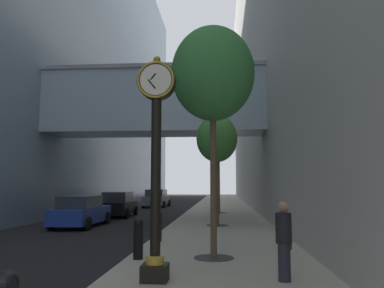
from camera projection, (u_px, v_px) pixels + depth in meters
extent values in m
plane|color=black|center=(185.00, 214.00, 28.33)|extent=(110.00, 110.00, 0.00)
cube|color=#ADA593|center=(221.00, 211.00, 31.11)|extent=(5.19, 80.00, 0.14)
cube|color=slate|center=(48.00, 26.00, 33.86)|extent=(9.00, 80.00, 31.65)
cube|color=#93A8B7|center=(156.00, 104.00, 23.62)|extent=(13.56, 3.20, 3.63)
cube|color=gray|center=(156.00, 73.00, 23.82)|extent=(13.56, 3.40, 0.24)
cube|color=#B7B2A8|center=(306.00, 20.00, 32.18)|extent=(9.00, 80.00, 31.37)
cube|color=black|center=(155.00, 273.00, 8.21)|extent=(0.55, 0.55, 0.35)
cylinder|color=gold|center=(155.00, 260.00, 8.23)|extent=(0.38, 0.38, 0.18)
cylinder|color=black|center=(156.00, 176.00, 8.41)|extent=(0.22, 0.22, 3.34)
cylinder|color=black|center=(157.00, 81.00, 8.63)|extent=(0.84, 0.28, 0.84)
torus|color=gold|center=(156.00, 79.00, 8.47)|extent=(0.82, 0.05, 0.82)
cylinder|color=silver|center=(156.00, 80.00, 8.48)|extent=(0.69, 0.01, 0.69)
cylinder|color=silver|center=(158.00, 83.00, 8.78)|extent=(0.69, 0.01, 0.69)
sphere|color=gold|center=(157.00, 60.00, 8.68)|extent=(0.16, 0.16, 0.16)
cube|color=black|center=(153.00, 77.00, 8.48)|extent=(0.13, 0.01, 0.15)
cube|color=black|center=(152.00, 84.00, 8.47)|extent=(0.19, 0.01, 0.22)
sphere|color=black|center=(6.00, 284.00, 4.13)|extent=(0.28, 0.28, 0.28)
cylinder|color=black|center=(138.00, 242.00, 10.64)|extent=(0.27, 0.27, 0.90)
sphere|color=black|center=(138.00, 223.00, 10.69)|extent=(0.28, 0.28, 0.28)
cylinder|color=black|center=(158.00, 229.00, 13.91)|extent=(0.27, 0.27, 0.90)
sphere|color=black|center=(158.00, 214.00, 13.97)|extent=(0.28, 0.28, 0.28)
cylinder|color=#333335|center=(214.00, 258.00, 10.75)|extent=(1.10, 1.10, 0.02)
cylinder|color=brown|center=(213.00, 180.00, 10.97)|extent=(0.18, 0.18, 4.31)
ellipsoid|color=#387F3D|center=(213.00, 74.00, 11.29)|extent=(2.40, 2.40, 2.76)
cylinder|color=#333335|center=(217.00, 225.00, 19.26)|extent=(1.10, 1.10, 0.02)
cylinder|color=brown|center=(217.00, 189.00, 19.44)|extent=(0.18, 0.18, 3.55)
ellipsoid|color=#428438|center=(217.00, 139.00, 19.70)|extent=(2.07, 2.07, 2.38)
cylinder|color=#333335|center=(219.00, 213.00, 27.77)|extent=(1.10, 1.10, 0.02)
cylinder|color=brown|center=(219.00, 183.00, 27.98)|extent=(0.18, 0.18, 4.19)
ellipsoid|color=#2D7033|center=(218.00, 143.00, 28.28)|extent=(2.14, 2.14, 2.46)
cylinder|color=#23232D|center=(284.00, 262.00, 8.20)|extent=(0.34, 0.34, 0.78)
cylinder|color=black|center=(283.00, 228.00, 8.27)|extent=(0.45, 0.45, 0.63)
sphere|color=#9E7556|center=(283.00, 207.00, 8.32)|extent=(0.24, 0.24, 0.24)
cube|color=brown|center=(287.00, 244.00, 8.43)|extent=(0.23, 0.19, 0.24)
cube|color=slate|center=(157.00, 200.00, 37.44)|extent=(2.02, 4.58, 0.81)
cube|color=#282D38|center=(156.00, 193.00, 37.29)|extent=(1.73, 2.58, 0.66)
cylinder|color=black|center=(150.00, 203.00, 39.03)|extent=(0.24, 0.65, 0.64)
cylinder|color=black|center=(169.00, 203.00, 38.84)|extent=(0.24, 0.65, 0.64)
cylinder|color=black|center=(143.00, 204.00, 35.99)|extent=(0.24, 0.65, 0.64)
cylinder|color=black|center=(163.00, 204.00, 35.79)|extent=(0.24, 0.65, 0.64)
cube|color=navy|center=(81.00, 215.00, 20.08)|extent=(1.77, 4.66, 0.76)
cube|color=#282D38|center=(80.00, 202.00, 19.92)|extent=(1.56, 2.61, 0.62)
cylinder|color=black|center=(76.00, 218.00, 21.69)|extent=(0.22, 0.64, 0.64)
cylinder|color=black|center=(107.00, 218.00, 21.56)|extent=(0.22, 0.64, 0.64)
cylinder|color=black|center=(51.00, 223.00, 18.55)|extent=(0.22, 0.64, 0.64)
cylinder|color=black|center=(88.00, 224.00, 18.41)|extent=(0.22, 0.64, 0.64)
cube|color=black|center=(119.00, 207.00, 26.09)|extent=(1.81, 4.24, 0.80)
cube|color=#282D38|center=(118.00, 197.00, 25.95)|extent=(1.57, 2.38, 0.66)
cylinder|color=black|center=(111.00, 211.00, 27.53)|extent=(0.23, 0.64, 0.64)
cylinder|color=black|center=(136.00, 211.00, 27.43)|extent=(0.23, 0.64, 0.64)
cylinder|color=black|center=(99.00, 214.00, 24.69)|extent=(0.23, 0.64, 0.64)
cylinder|color=black|center=(127.00, 214.00, 24.58)|extent=(0.23, 0.64, 0.64)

